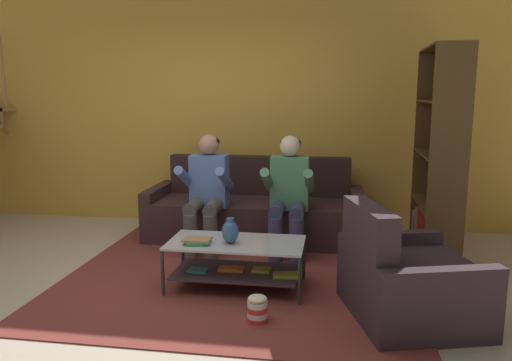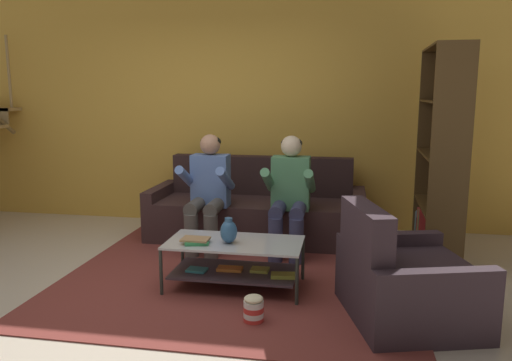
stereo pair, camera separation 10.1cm
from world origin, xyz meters
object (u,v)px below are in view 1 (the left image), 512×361
object	(u,v)px
person_seated_left	(207,188)
armchair	(407,281)
popcorn_tub	(257,309)
person_seated_right	(289,191)
vase	(230,231)
bookshelf	(441,173)
coffee_table	(237,258)
book_stack	(198,241)
couch	(255,212)

from	to	relation	value
person_seated_left	armchair	xyz separation A→B (m)	(1.81, -1.31, -0.38)
person_seated_left	popcorn_tub	world-z (taller)	person_seated_left
person_seated_right	vase	size ratio (longest dim) A/B	5.65
armchair	popcorn_tub	size ratio (longest dim) A/B	5.67
person_seated_right	bookshelf	world-z (taller)	bookshelf
person_seated_right	coffee_table	bearing A→B (deg)	-109.16
person_seated_right	popcorn_tub	size ratio (longest dim) A/B	5.91
book_stack	bookshelf	size ratio (longest dim) A/B	0.12
coffee_table	book_stack	bearing A→B (deg)	-161.82
coffee_table	popcorn_tub	world-z (taller)	coffee_table
coffee_table	armchair	xyz separation A→B (m)	(1.31, -0.35, 0.01)
armchair	person_seated_left	bearing A→B (deg)	144.12
couch	armchair	distance (m)	2.30
popcorn_tub	couch	bearing A→B (deg)	99.42
person_seated_left	vase	xyz separation A→B (m)	(0.46, -1.01, -0.15)
person_seated_left	bookshelf	xyz separation A→B (m)	(2.33, 0.26, 0.18)
coffee_table	armchair	world-z (taller)	armchair
vase	bookshelf	xyz separation A→B (m)	(1.87, 1.27, 0.33)
book_stack	vase	bearing A→B (deg)	12.11
couch	armchair	size ratio (longest dim) A/B	2.06
person_seated_right	book_stack	size ratio (longest dim) A/B	5.00
person_seated_right	popcorn_tub	xyz separation A→B (m)	(-0.07, -1.56, -0.55)
coffee_table	bookshelf	size ratio (longest dim) A/B	0.55
bookshelf	popcorn_tub	bearing A→B (deg)	-130.63
vase	armchair	xyz separation A→B (m)	(1.36, -0.30, -0.23)
popcorn_tub	armchair	bearing A→B (deg)	13.21
person_seated_right	book_stack	bearing A→B (deg)	-120.96
person_seated_left	coffee_table	xyz separation A→B (m)	(0.50, -0.96, -0.39)
person_seated_left	bookshelf	size ratio (longest dim) A/B	0.58
couch	person_seated_right	bearing A→B (deg)	-51.20
coffee_table	popcorn_tub	size ratio (longest dim) A/B	5.55
vase	book_stack	world-z (taller)	vase
person_seated_left	bookshelf	distance (m)	2.35
couch	book_stack	xyz separation A→B (m)	(-0.22, -1.59, 0.13)
couch	person_seated_right	distance (m)	0.76
book_stack	armchair	bearing A→B (deg)	-8.74
person_seated_left	book_stack	world-z (taller)	person_seated_left
coffee_table	book_stack	world-z (taller)	book_stack
person_seated_right	coffee_table	world-z (taller)	person_seated_right
popcorn_tub	book_stack	bearing A→B (deg)	138.76
book_stack	couch	bearing A→B (deg)	82.12
vase	couch	bearing A→B (deg)	91.38
couch	popcorn_tub	bearing A→B (deg)	-80.58
popcorn_tub	vase	bearing A→B (deg)	119.28
book_stack	bookshelf	bearing A→B (deg)	31.97
bookshelf	vase	bearing A→B (deg)	-145.78
coffee_table	vase	size ratio (longest dim) A/B	5.30
bookshelf	coffee_table	bearing A→B (deg)	-146.05
armchair	coffee_table	bearing A→B (deg)	165.14
coffee_table	vase	xyz separation A→B (m)	(-0.05, -0.04, 0.24)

